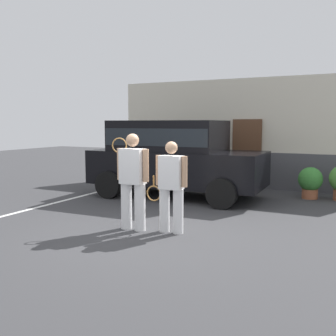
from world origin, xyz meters
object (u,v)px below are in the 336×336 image
at_px(tennis_player_man, 133,180).
at_px(potted_plant_by_porch, 310,181).
at_px(parked_suv, 173,154).
at_px(tennis_player_woman, 171,186).

distance_m(tennis_player_man, potted_plant_by_porch, 5.38).
bearing_deg(tennis_player_man, parked_suv, -76.53).
relative_size(parked_suv, tennis_player_man, 2.60).
bearing_deg(potted_plant_by_porch, tennis_player_man, -118.57).
height_order(tennis_player_man, potted_plant_by_porch, tennis_player_man).
distance_m(parked_suv, tennis_player_man, 3.44).
relative_size(tennis_player_man, potted_plant_by_porch, 2.15).
bearing_deg(tennis_player_woman, parked_suv, -65.72).
relative_size(tennis_player_man, tennis_player_woman, 1.08).
relative_size(tennis_player_woman, potted_plant_by_porch, 1.99).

